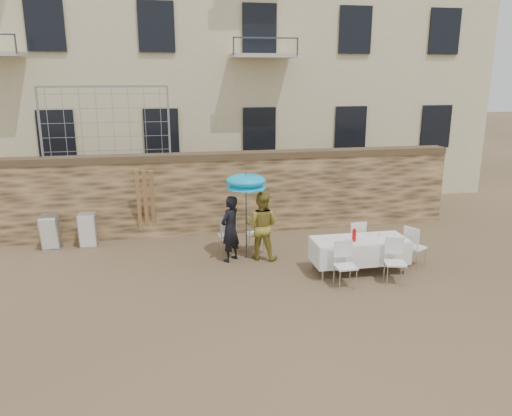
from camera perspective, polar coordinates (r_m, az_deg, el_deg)
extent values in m
plane|color=brown|center=(9.57, 0.10, -11.65)|extent=(80.00, 80.00, 0.00)
cube|color=olive|center=(13.87, -3.78, 1.67)|extent=(13.00, 0.50, 2.20)
imported|color=black|center=(11.73, -2.97, -2.39)|extent=(0.68, 0.67, 1.58)
imported|color=gold|center=(11.84, 0.63, -2.04)|extent=(0.98, 0.90, 1.64)
cylinder|color=#3F3F44|center=(11.86, -1.13, -1.77)|extent=(0.03, 0.03, 1.74)
cone|color=#09A7DE|center=(11.61, -1.15, 2.86)|extent=(0.99, 0.99, 0.22)
cube|color=white|center=(11.31, 11.78, -3.58)|extent=(2.10, 0.85, 0.05)
cylinder|color=silver|center=(10.81, 7.67, -6.41)|extent=(0.04, 0.04, 0.74)
cylinder|color=silver|center=(11.53, 16.72, -5.55)|extent=(0.04, 0.04, 0.74)
cylinder|color=silver|center=(11.43, 6.59, -5.18)|extent=(0.04, 0.04, 0.74)
cylinder|color=silver|center=(12.11, 15.24, -4.45)|extent=(0.04, 0.04, 0.74)
cylinder|color=red|center=(11.05, 11.15, -3.13)|extent=(0.09, 0.09, 0.26)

